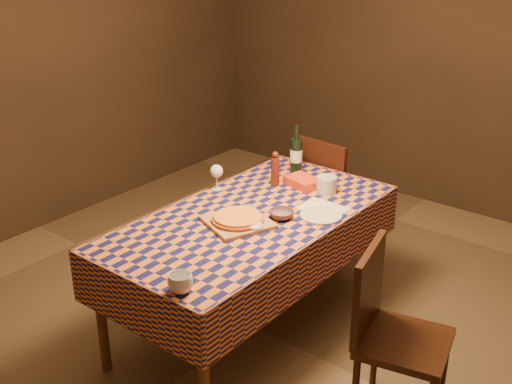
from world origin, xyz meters
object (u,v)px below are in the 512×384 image
(cutting_board, at_px, (238,222))
(white_plate, at_px, (321,216))
(chair_far, at_px, (329,191))
(chair_right, at_px, (389,326))
(dining_table, at_px, (251,227))
(bowl, at_px, (282,214))
(pizza, at_px, (238,218))
(wine_bottle, at_px, (296,154))

(cutting_board, relative_size, white_plate, 1.37)
(chair_far, relative_size, chair_right, 1.00)
(chair_far, xyz_separation_m, chair_right, (1.13, -1.23, 0.00))
(chair_far, bearing_deg, dining_table, -82.70)
(dining_table, bearing_deg, chair_right, -8.97)
(dining_table, relative_size, white_plate, 7.58)
(bowl, relative_size, chair_far, 0.15)
(white_plate, relative_size, chair_far, 0.26)
(dining_table, relative_size, chair_right, 1.98)
(white_plate, height_order, chair_right, chair_right)
(pizza, height_order, chair_right, chair_right)
(dining_table, height_order, chair_right, chair_right)
(dining_table, height_order, pizza, pizza)
(chair_far, bearing_deg, white_plate, -60.94)
(bowl, bearing_deg, white_plate, 42.67)
(pizza, height_order, white_plate, pizza)
(dining_table, bearing_deg, chair_far, 97.30)
(dining_table, xyz_separation_m, white_plate, (0.33, 0.24, 0.08))
(dining_table, relative_size, wine_bottle, 5.66)
(pizza, height_order, bowl, pizza)
(cutting_board, xyz_separation_m, bowl, (0.15, 0.21, 0.01))
(bowl, height_order, white_plate, bowl)
(white_plate, bearing_deg, dining_table, -144.10)
(pizza, bearing_deg, bowl, 55.68)
(pizza, bearing_deg, cutting_board, 0.00)
(chair_right, bearing_deg, white_plate, 149.34)
(wine_bottle, distance_m, chair_far, 0.51)
(pizza, xyz_separation_m, chair_far, (-0.15, 1.21, -0.28))
(cutting_board, relative_size, bowl, 2.33)
(wine_bottle, height_order, chair_right, wine_bottle)
(bowl, bearing_deg, chair_right, -16.07)
(cutting_board, relative_size, chair_right, 0.36)
(white_plate, xyz_separation_m, chair_far, (-0.47, 0.84, -0.25))
(wine_bottle, bearing_deg, dining_table, -74.94)
(bowl, bearing_deg, chair_far, 106.73)
(chair_right, bearing_deg, chair_far, 132.54)
(pizza, height_order, chair_far, chair_far)
(bowl, distance_m, wine_bottle, 0.75)
(pizza, distance_m, wine_bottle, 0.89)
(dining_table, relative_size, pizza, 5.43)
(wine_bottle, bearing_deg, white_plate, -43.20)
(bowl, xyz_separation_m, chair_right, (0.83, -0.24, -0.27))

